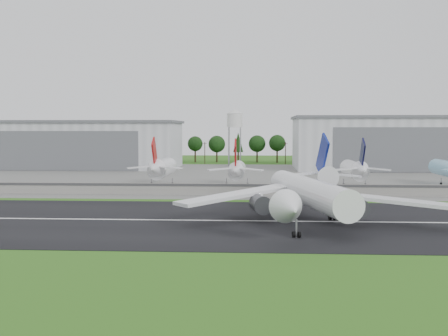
# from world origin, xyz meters

# --- Properties ---
(ground) EXTENTS (600.00, 600.00, 0.00)m
(ground) POSITION_xyz_m (0.00, 0.00, 0.00)
(ground) COLOR #296217
(ground) RESTS_ON ground
(runway) EXTENTS (320.00, 60.00, 0.10)m
(runway) POSITION_xyz_m (0.00, 10.00, 0.05)
(runway) COLOR black
(runway) RESTS_ON ground
(runway_centerline) EXTENTS (220.00, 1.00, 0.02)m
(runway_centerline) POSITION_xyz_m (0.00, 10.00, 0.11)
(runway_centerline) COLOR white
(runway_centerline) RESTS_ON runway
(apron) EXTENTS (320.00, 150.00, 0.10)m
(apron) POSITION_xyz_m (0.00, 120.00, 0.05)
(apron) COLOR slate
(apron) RESTS_ON ground
(blast_fence) EXTENTS (240.00, 0.61, 3.50)m
(blast_fence) POSITION_xyz_m (0.00, 54.99, 1.81)
(blast_fence) COLOR gray
(blast_fence) RESTS_ON ground
(hangar_west) EXTENTS (97.00, 44.00, 23.20)m
(hangar_west) POSITION_xyz_m (-80.00, 164.92, 11.63)
(hangar_west) COLOR silver
(hangar_west) RESTS_ON ground
(hangar_east) EXTENTS (102.00, 47.00, 25.20)m
(hangar_east) POSITION_xyz_m (75.00, 164.92, 12.63)
(hangar_east) COLOR silver
(hangar_east) RESTS_ON ground
(water_tower) EXTENTS (8.40, 8.40, 29.40)m
(water_tower) POSITION_xyz_m (-5.00, 185.00, 24.55)
(water_tower) COLOR #99999E
(water_tower) RESTS_ON ground
(utility_poles) EXTENTS (230.00, 3.00, 12.00)m
(utility_poles) POSITION_xyz_m (0.00, 200.00, 0.00)
(utility_poles) COLOR black
(utility_poles) RESTS_ON ground
(treeline) EXTENTS (320.00, 16.00, 22.00)m
(treeline) POSITION_xyz_m (0.00, 215.00, 0.00)
(treeline) COLOR black
(treeline) RESTS_ON ground
(main_airliner) EXTENTS (55.99, 58.86, 18.17)m
(main_airliner) POSITION_xyz_m (17.60, 9.57, 4.89)
(main_airliner) COLOR white
(main_airliner) RESTS_ON runway
(parked_jet_red_a) EXTENTS (7.36, 31.29, 16.82)m
(parked_jet_red_a) POSITION_xyz_m (-24.72, 76.58, 6.30)
(parked_jet_red_a) COLOR white
(parked_jet_red_a) RESTS_ON ground
(parked_jet_red_b) EXTENTS (7.36, 31.29, 16.33)m
(parked_jet_red_b) POSITION_xyz_m (0.26, 76.50, 5.85)
(parked_jet_red_b) COLOR silver
(parked_jet_red_b) RESTS_ON ground
(parked_jet_navy) EXTENTS (7.36, 31.29, 16.57)m
(parked_jet_navy) POSITION_xyz_m (38.46, 76.55, 6.07)
(parked_jet_navy) COLOR white
(parked_jet_navy) RESTS_ON ground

